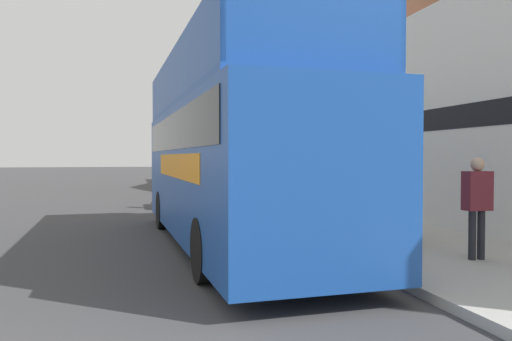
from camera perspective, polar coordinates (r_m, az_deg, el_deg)
name	(u,v)px	position (r m, az deg, el deg)	size (l,w,h in m)	color
ground_plane	(91,197)	(24.66, -18.31, -2.85)	(144.00, 144.00, 0.00)	#3D3D3F
sidewalk	(260,197)	(22.30, 0.41, -3.05)	(3.74, 108.00, 0.14)	#ADAAA3
brick_terrace_rear	(321,97)	(28.72, 7.40, 8.28)	(6.00, 22.59, 10.46)	#9E664C
tour_bus	(230,159)	(10.44, -2.98, 1.37)	(2.87, 9.75, 3.99)	#19479E
parked_car_ahead_of_bus	(202,188)	(18.34, -6.17, -2.01)	(1.93, 4.35, 1.54)	black
pedestrian_second	(477,198)	(9.13, 23.95, -2.91)	(0.45, 0.25, 1.71)	#232328
pedestrian_third	(367,184)	(11.44, 12.53, -1.51)	(0.49, 0.27, 1.86)	#232328
lamp_post_nearest	(376,69)	(9.19, 13.53, 11.22)	(0.35, 0.35, 4.75)	black
lamp_post_second	(258,105)	(16.45, 0.24, 7.46)	(0.35, 0.35, 4.98)	black
litter_bin	(399,215)	(10.82, 15.99, -4.90)	(0.48, 0.48, 0.97)	black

